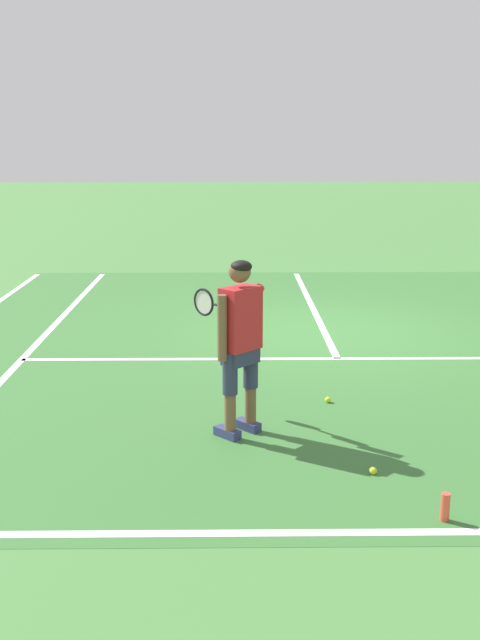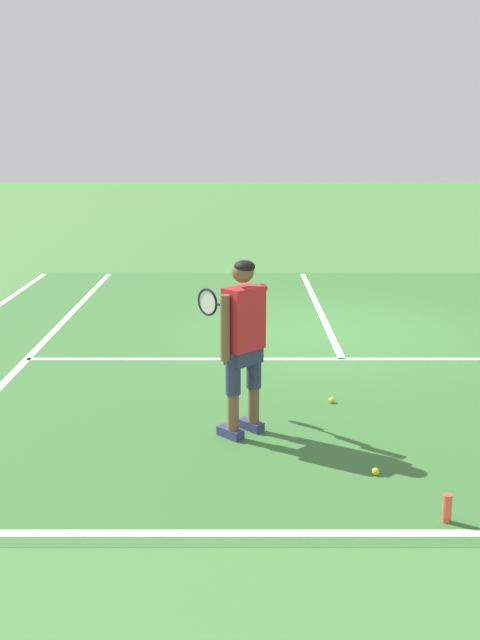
{
  "view_description": "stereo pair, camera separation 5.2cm",
  "coord_description": "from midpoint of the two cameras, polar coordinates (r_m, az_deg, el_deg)",
  "views": [
    {
      "loc": [
        -1.39,
        -10.97,
        2.8
      ],
      "look_at": [
        -1.3,
        -3.64,
        1.05
      ],
      "focal_mm": 42.7,
      "sensor_mm": 36.0,
      "label": 1
    },
    {
      "loc": [
        -1.33,
        -10.97,
        2.8
      ],
      "look_at": [
        -1.3,
        -3.64,
        1.05
      ],
      "focal_mm": 42.7,
      "sensor_mm": 36.0,
      "label": 2
    }
  ],
  "objects": [
    {
      "name": "line_singles_left",
      "position": [
        11.18,
        -14.53,
        -1.49
      ],
      "size": [
        0.1,
        10.9,
        0.01
      ],
      "primitive_type": "cube",
      "color": "white",
      "rests_on": "ground"
    },
    {
      "name": "water_bottle",
      "position": [
        6.06,
        15.25,
        -13.43
      ],
      "size": [
        0.07,
        0.07,
        0.22
      ],
      "primitive_type": "cylinder",
      "color": "#E04C38",
      "rests_on": "ground"
    },
    {
      "name": "court_inner_surface",
      "position": [
        10.92,
        6.89,
        -1.51
      ],
      "size": [
        10.98,
        11.3,
        0.0
      ],
      "primitive_type": "cube",
      "color": "#387033",
      "rests_on": "ground"
    },
    {
      "name": "tennis_player",
      "position": [
        7.19,
        0.11,
        -1.17
      ],
      "size": [
        0.74,
        1.16,
        1.71
      ],
      "color": "navy",
      "rests_on": "ground"
    },
    {
      "name": "line_baseline",
      "position": [
        5.91,
        13.56,
        -15.23
      ],
      "size": [
        10.98,
        0.1,
        0.01
      ],
      "primitive_type": "cube",
      "color": "white",
      "rests_on": "ground"
    },
    {
      "name": "tennis_ball_by_baseline",
      "position": [
        8.37,
        6.82,
        -5.97
      ],
      "size": [
        0.07,
        0.07,
        0.07
      ],
      "primitive_type": "sphere",
      "color": "#CCE02D",
      "rests_on": "ground"
    },
    {
      "name": "line_service",
      "position": [
        10.02,
        7.55,
        -2.9
      ],
      "size": [
        8.23,
        0.1,
        0.01
      ],
      "primitive_type": "cube",
      "color": "white",
      "rests_on": "ground"
    },
    {
      "name": "ground_plane",
      "position": [
        11.4,
        6.59,
        -0.88
      ],
      "size": [
        80.0,
        80.0,
        0.0
      ],
      "primitive_type": "plane",
      "color": "#477F3D"
    },
    {
      "name": "tennis_ball_near_feet",
      "position": [
        6.72,
        10.11,
        -11.1
      ],
      "size": [
        0.07,
        0.07,
        0.07
      ],
      "primitive_type": "sphere",
      "color": "#CCE02D",
      "rests_on": "ground"
    },
    {
      "name": "line_centre_service",
      "position": [
        13.1,
        5.7,
        1.04
      ],
      "size": [
        0.1,
        6.4,
        0.01
      ],
      "primitive_type": "cube",
      "color": "white",
      "rests_on": "ground"
    }
  ]
}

